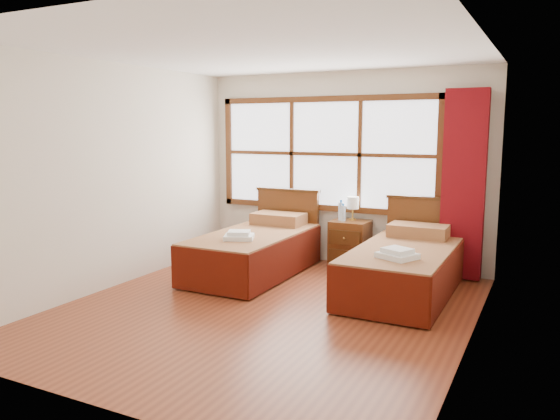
% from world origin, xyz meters
% --- Properties ---
extents(floor, '(4.50, 4.50, 0.00)m').
position_xyz_m(floor, '(0.00, 0.00, 0.00)').
color(floor, brown).
rests_on(floor, ground).
extents(ceiling, '(4.50, 4.50, 0.00)m').
position_xyz_m(ceiling, '(0.00, 0.00, 2.60)').
color(ceiling, white).
rests_on(ceiling, wall_back).
extents(wall_back, '(4.00, 0.00, 4.00)m').
position_xyz_m(wall_back, '(0.00, 2.25, 1.30)').
color(wall_back, silver).
rests_on(wall_back, floor).
extents(wall_left, '(0.00, 4.50, 4.50)m').
position_xyz_m(wall_left, '(-2.00, 0.00, 1.30)').
color(wall_left, silver).
rests_on(wall_left, floor).
extents(wall_right, '(0.00, 4.50, 4.50)m').
position_xyz_m(wall_right, '(2.00, 0.00, 1.30)').
color(wall_right, silver).
rests_on(wall_right, floor).
extents(window, '(3.16, 0.06, 1.56)m').
position_xyz_m(window, '(-0.25, 2.21, 1.50)').
color(window, white).
rests_on(window, wall_back).
extents(curtain, '(0.50, 0.16, 2.30)m').
position_xyz_m(curtain, '(1.60, 2.11, 1.17)').
color(curtain, maroon).
rests_on(curtain, wall_back).
extents(bed_left, '(1.03, 2.05, 1.00)m').
position_xyz_m(bed_left, '(-0.78, 1.20, 0.31)').
color(bed_left, '#41240D').
rests_on(bed_left, floor).
extents(bed_right, '(1.03, 2.05, 1.00)m').
position_xyz_m(bed_right, '(1.14, 1.20, 0.31)').
color(bed_right, '#41240D').
rests_on(bed_right, floor).
extents(nightstand, '(0.48, 0.47, 0.64)m').
position_xyz_m(nightstand, '(0.21, 1.99, 0.32)').
color(nightstand, '#582E13').
rests_on(nightstand, floor).
extents(towels_left, '(0.43, 0.41, 0.10)m').
position_xyz_m(towels_left, '(-0.75, 0.73, 0.58)').
color(towels_left, white).
rests_on(towels_left, bed_left).
extents(towels_right, '(0.45, 0.43, 0.10)m').
position_xyz_m(towels_right, '(1.19, 0.65, 0.58)').
color(towels_right, white).
rests_on(towels_right, bed_right).
extents(lamp, '(0.16, 0.16, 0.31)m').
position_xyz_m(lamp, '(0.21, 2.08, 0.86)').
color(lamp, gold).
rests_on(lamp, nightstand).
extents(bottle_near, '(0.07, 0.07, 0.27)m').
position_xyz_m(bottle_near, '(0.08, 1.98, 0.77)').
color(bottle_near, '#C0DCF7').
rests_on(bottle_near, nightstand).
extents(bottle_far, '(0.06, 0.06, 0.23)m').
position_xyz_m(bottle_far, '(0.13, 1.93, 0.75)').
color(bottle_far, '#C0DCF7').
rests_on(bottle_far, nightstand).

